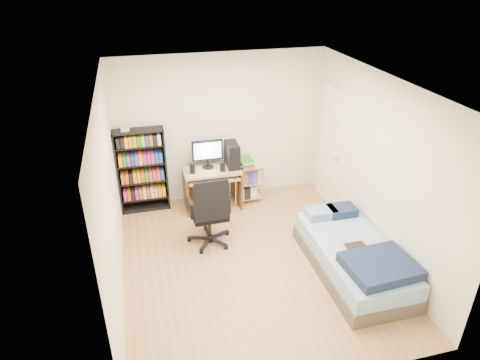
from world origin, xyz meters
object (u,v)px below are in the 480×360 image
object	(u,v)px
media_shelf	(142,170)
office_chair	(210,223)
bed	(354,257)
computer_desk	(217,171)

from	to	relation	value
media_shelf	office_chair	size ratio (longest dim) A/B	1.32
office_chair	bed	distance (m)	2.06
computer_desk	bed	bearing A→B (deg)	-57.52
computer_desk	office_chair	xyz separation A→B (m)	(-0.33, -1.08, -0.28)
media_shelf	bed	distance (m)	3.56
media_shelf	office_chair	xyz separation A→B (m)	(0.87, -1.26, -0.37)
media_shelf	bed	size ratio (longest dim) A/B	0.76
computer_desk	bed	size ratio (longest dim) A/B	0.61
media_shelf	office_chair	world-z (taller)	media_shelf
media_shelf	bed	bearing A→B (deg)	-42.35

